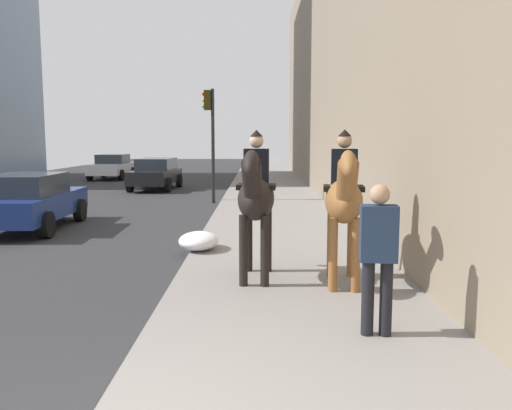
{
  "coord_description": "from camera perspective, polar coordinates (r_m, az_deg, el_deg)",
  "views": [
    {
      "loc": [
        -3.3,
        -1.33,
        2.3
      ],
      "look_at": [
        4.0,
        -1.31,
        1.4
      ],
      "focal_mm": 37.21,
      "sensor_mm": 36.0,
      "label": 1
    }
  ],
  "objects": [
    {
      "name": "mounted_horse_far",
      "position": [
        7.98,
        9.43,
        0.68
      ],
      "size": [
        2.15,
        0.72,
        2.33
      ],
      "rotation": [
        0.0,
        0.0,
        3.04
      ],
      "color": "brown",
      "rests_on": "sidewalk_slab"
    },
    {
      "name": "snow_pile_far",
      "position": [
        10.65,
        -6.18,
        -3.84
      ],
      "size": [
        1.03,
        0.79,
        0.36
      ],
      "primitive_type": "ellipsoid",
      "color": "white",
      "rests_on": "sidewalk_slab"
    },
    {
      "name": "mounted_horse_near",
      "position": [
        8.17,
        -0.02,
        0.91
      ],
      "size": [
        2.15,
        0.66,
        2.33
      ],
      "rotation": [
        0.0,
        0.0,
        3.07
      ],
      "color": "black",
      "rests_on": "sidewalk_slab"
    },
    {
      "name": "traffic_light_near_curb",
      "position": [
        19.25,
        -4.92,
        8.31
      ],
      "size": [
        0.2,
        0.44,
        4.1
      ],
      "color": "black",
      "rests_on": "ground"
    },
    {
      "name": "pedestrian_greeting",
      "position": [
        6.01,
        13.01,
        -4.7
      ],
      "size": [
        0.3,
        0.42,
        1.7
      ],
      "rotation": [
        0.0,
        0.0,
        -0.1
      ],
      "color": "black",
      "rests_on": "sidewalk_slab"
    },
    {
      "name": "car_near_lane",
      "position": [
        14.72,
        -23.27,
        0.45
      ],
      "size": [
        4.28,
        2.09,
        1.44
      ],
      "rotation": [
        0.0,
        0.0,
        0.03
      ],
      "color": "navy",
      "rests_on": "ground"
    },
    {
      "name": "car_far_lane",
      "position": [
        32.17,
        -15.21,
        4.02
      ],
      "size": [
        4.13,
        2.06,
        1.44
      ],
      "rotation": [
        0.0,
        0.0,
        3.12
      ],
      "color": "silver",
      "rests_on": "ground"
    },
    {
      "name": "car_mid_lane",
      "position": [
        24.95,
        -10.7,
        3.4
      ],
      "size": [
        4.3,
        2.03,
        1.44
      ],
      "rotation": [
        0.0,
        0.0,
        3.1
      ],
      "color": "black",
      "rests_on": "ground"
    }
  ]
}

